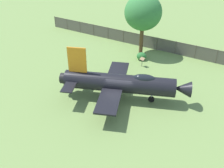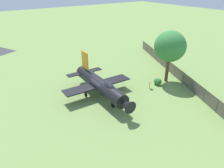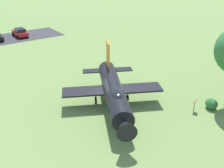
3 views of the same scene
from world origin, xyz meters
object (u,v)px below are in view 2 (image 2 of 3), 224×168
Objects in this scene: display_jet at (101,85)px; shade_tree at (170,47)px; info_plaque at (150,83)px; shrub_near_fence at (158,82)px.

display_jet is 1.62× the size of shade_tree.
info_plaque is at bearing -175.91° from shade_tree.
display_jet is 9.32m from shrub_near_fence.
shade_tree is 5.42m from shrub_near_fence.
info_plaque is (-3.84, -0.27, -4.67)m from shade_tree.
display_jet is at bearing 172.61° from shade_tree.
display_jet is 7.54m from info_plaque.
display_jet is 11.10× the size of info_plaque.
display_jet is 11.80m from shade_tree.
shade_tree is at bearing 85.08° from display_jet.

